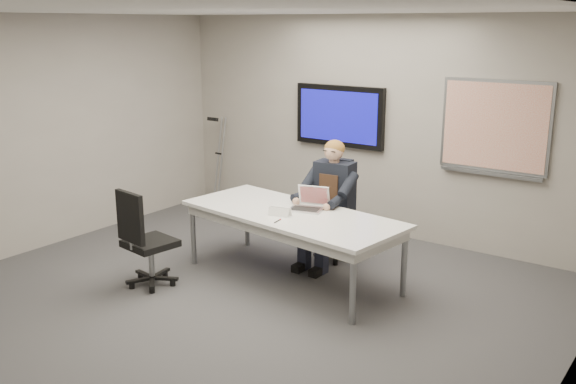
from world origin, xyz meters
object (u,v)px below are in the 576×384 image
Objects in this scene: conference_table at (292,220)px; laptop at (309,203)px; seated_person at (326,216)px; office_chair_near at (147,256)px; office_chair_far at (336,233)px.

laptop reaches higher than conference_table.
seated_person is (0.06, 0.58, -0.09)m from conference_table.
seated_person is at bearing -117.66° from office_chair_near.
seated_person is (1.17, 1.62, 0.24)m from office_chair_near.
conference_table is 2.41× the size of office_chair_near.
seated_person is at bearing 77.62° from laptop.
conference_table is at bearing -126.96° from laptop.
laptop is (0.02, -0.37, 0.24)m from seated_person.
seated_person is (0.01, -0.25, 0.27)m from office_chair_far.
laptop reaches higher than office_chair_far.
seated_person reaches higher than office_chair_near.
office_chair_near is at bearing -149.77° from laptop.
office_chair_near is (-1.11, -1.04, -0.34)m from conference_table.
office_chair_near is at bearing -138.34° from office_chair_far.
laptop is (0.08, 0.21, 0.15)m from conference_table.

